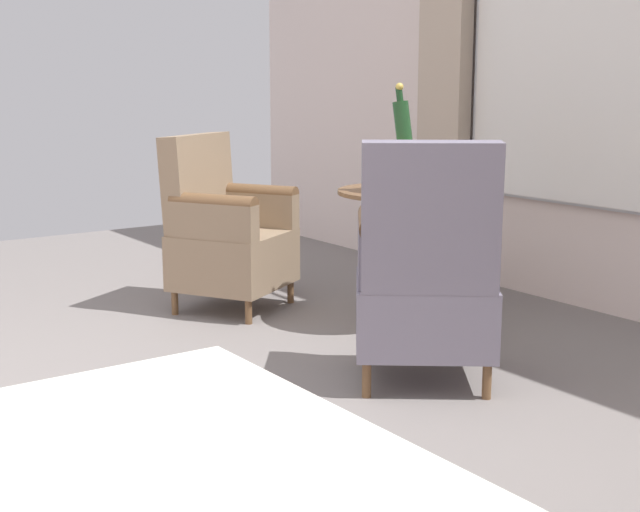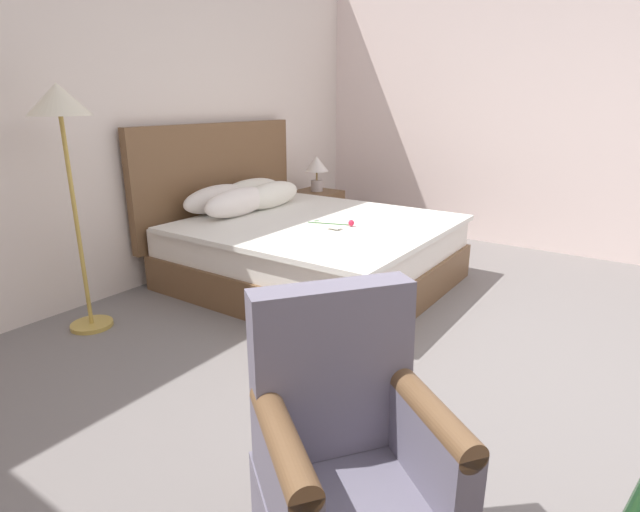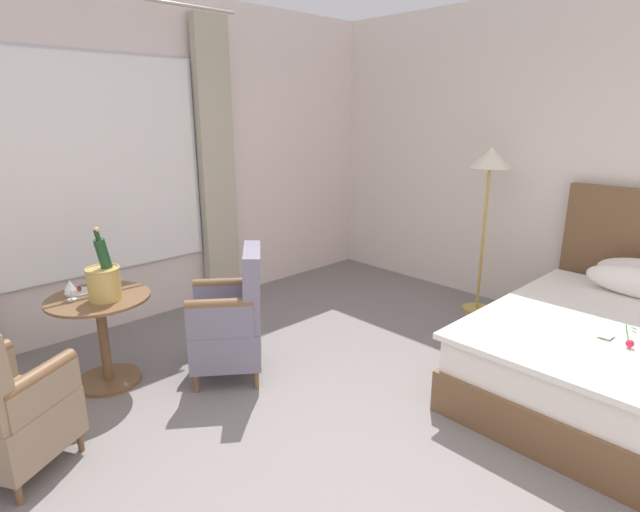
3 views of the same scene
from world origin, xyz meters
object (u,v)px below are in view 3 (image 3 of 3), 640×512
(wine_glass_near_bucket, at_px, (113,273))
(snack_plate, at_px, (79,292))
(side_table_round, at_px, (103,333))
(floor_lamp_brass, at_px, (489,172))
(armchair_by_window, at_px, (232,320))
(wine_glass_near_edge, at_px, (70,286))
(champagne_bucket, at_px, (104,279))

(wine_glass_near_bucket, bearing_deg, snack_plate, -104.00)
(side_table_round, bearing_deg, wine_glass_near_bucket, 125.98)
(floor_lamp_brass, xyz_separation_m, snack_plate, (-1.36, -3.29, -0.70))
(armchair_by_window, bearing_deg, wine_glass_near_edge, -124.40)
(wine_glass_near_bucket, relative_size, snack_plate, 0.83)
(side_table_round, distance_m, armchair_by_window, 0.92)
(wine_glass_near_edge, height_order, armchair_by_window, armchair_by_window)
(floor_lamp_brass, relative_size, champagne_bucket, 3.14)
(floor_lamp_brass, height_order, snack_plate, floor_lamp_brass)
(champagne_bucket, relative_size, wine_glass_near_bucket, 3.32)
(floor_lamp_brass, distance_m, armchair_by_window, 2.73)
(champagne_bucket, distance_m, snack_plate, 0.32)
(floor_lamp_brass, bearing_deg, wine_glass_near_bucket, -113.14)
(wine_glass_near_bucket, height_order, armchair_by_window, armchair_by_window)
(side_table_round, distance_m, champagne_bucket, 0.43)
(side_table_round, height_order, wine_glass_near_bucket, wine_glass_near_bucket)
(wine_glass_near_bucket, distance_m, armchair_by_window, 0.95)
(side_table_round, xyz_separation_m, armchair_by_window, (0.55, 0.74, 0.05))
(wine_glass_near_bucket, bearing_deg, side_table_round, -54.02)
(floor_lamp_brass, height_order, side_table_round, floor_lamp_brass)
(side_table_round, height_order, champagne_bucket, champagne_bucket)
(side_table_round, distance_m, wine_glass_near_bucket, 0.44)
(wine_glass_near_edge, bearing_deg, wine_glass_near_bucket, 100.33)
(floor_lamp_brass, distance_m, wine_glass_near_edge, 3.65)
(champagne_bucket, relative_size, armchair_by_window, 0.52)
(wine_glass_near_edge, bearing_deg, snack_plate, 143.78)
(wine_glass_near_bucket, height_order, wine_glass_near_edge, wine_glass_near_bucket)
(side_table_round, xyz_separation_m, snack_plate, (-0.18, -0.07, 0.28))
(side_table_round, relative_size, wine_glass_near_edge, 4.82)
(armchair_by_window, bearing_deg, wine_glass_near_bucket, -139.61)
(snack_plate, xyz_separation_m, armchair_by_window, (0.73, 0.81, -0.24))
(side_table_round, height_order, armchair_by_window, armchair_by_window)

